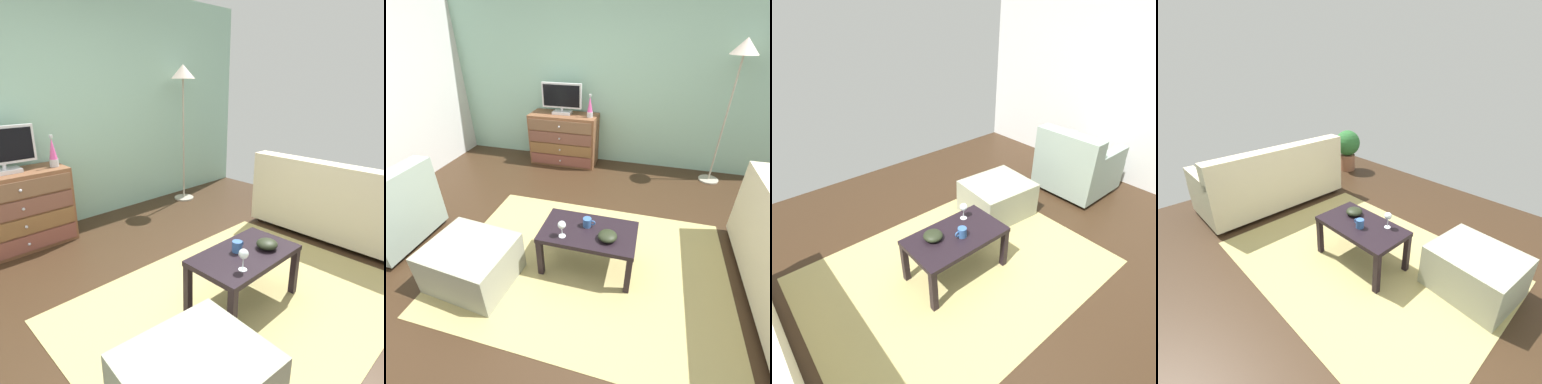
% 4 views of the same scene
% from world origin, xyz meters
% --- Properties ---
extents(ground_plane, '(5.73, 5.02, 0.05)m').
position_xyz_m(ground_plane, '(0.00, 0.00, -0.03)').
color(ground_plane, '#352415').
extents(area_rug, '(2.60, 1.90, 0.01)m').
position_xyz_m(area_rug, '(0.20, -0.20, 0.00)').
color(area_rug, tan).
rests_on(area_rug, ground_plane).
extents(coffee_table, '(0.84, 0.48, 0.43)m').
position_xyz_m(coffee_table, '(0.22, -0.20, 0.37)').
color(coffee_table, black).
rests_on(coffee_table, ground_plane).
extents(wine_glass, '(0.07, 0.07, 0.16)m').
position_xyz_m(wine_glass, '(0.02, -0.34, 0.54)').
color(wine_glass, silver).
rests_on(wine_glass, coffee_table).
extents(mug, '(0.11, 0.08, 0.08)m').
position_xyz_m(mug, '(0.19, -0.15, 0.47)').
color(mug, '#345B98').
rests_on(mug, coffee_table).
extents(bowl_decorative, '(0.16, 0.16, 0.07)m').
position_xyz_m(bowl_decorative, '(0.40, -0.27, 0.46)').
color(bowl_decorative, black).
rests_on(bowl_decorative, coffee_table).
extents(armchair, '(0.80, 0.81, 0.82)m').
position_xyz_m(armchair, '(-1.86, -0.37, 0.34)').
color(armchair, '#332319').
rests_on(armchair, ground_plane).
extents(ottoman, '(0.75, 0.66, 0.40)m').
position_xyz_m(ottoman, '(-0.73, -0.63, 0.20)').
color(ottoman, gray).
rests_on(ottoman, ground_plane).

